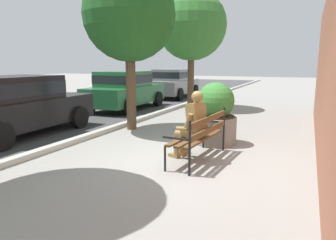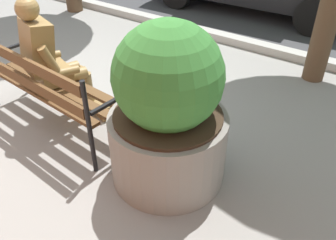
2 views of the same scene
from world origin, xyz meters
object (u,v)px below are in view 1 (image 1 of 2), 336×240
(street_tree_far_corner, at_px, (191,25))
(parked_car_green, at_px, (125,89))
(park_bench, at_px, (201,133))
(bronze_statue_seated, at_px, (191,126))
(concrete_planter, at_px, (215,115))
(parked_car_grey, at_px, (173,82))
(street_tree_down_street, at_px, (129,15))
(parked_car_black, at_px, (17,104))

(street_tree_far_corner, distance_m, parked_car_green, 3.77)
(park_bench, relative_size, bronze_statue_seated, 1.34)
(parked_car_green, bearing_deg, concrete_planter, -127.95)
(concrete_planter, distance_m, street_tree_far_corner, 6.54)
(street_tree_far_corner, bearing_deg, parked_car_grey, 33.87)
(concrete_planter, relative_size, parked_car_green, 0.35)
(bronze_statue_seated, distance_m, street_tree_down_street, 4.08)
(concrete_planter, height_order, street_tree_down_street, street_tree_down_street)
(street_tree_far_corner, distance_m, parked_car_grey, 4.87)
(bronze_statue_seated, relative_size, concrete_planter, 0.95)
(parked_car_green, bearing_deg, bronze_statue_seated, -137.56)
(concrete_planter, xyz_separation_m, parked_car_green, (3.82, 4.90, 0.17))
(bronze_statue_seated, xyz_separation_m, street_tree_down_street, (1.99, 2.55, 2.49))
(street_tree_down_street, height_order, parked_car_black, street_tree_down_street)
(bronze_statue_seated, distance_m, parked_car_green, 7.17)
(street_tree_down_street, height_order, parked_car_grey, street_tree_down_street)
(park_bench, height_order, parked_car_green, parked_car_green)
(parked_car_grey, bearing_deg, concrete_planter, -150.81)
(street_tree_down_street, distance_m, parked_car_black, 3.78)
(bronze_statue_seated, bearing_deg, street_tree_far_corner, 20.39)
(parked_car_black, bearing_deg, street_tree_down_street, -50.02)
(street_tree_down_street, relative_size, parked_car_grey, 1.07)
(street_tree_down_street, bearing_deg, parked_car_black, 129.98)
(parked_car_black, bearing_deg, park_bench, -90.49)
(street_tree_down_street, height_order, street_tree_far_corner, street_tree_far_corner)
(park_bench, bearing_deg, parked_car_green, 43.77)
(street_tree_down_street, bearing_deg, street_tree_far_corner, -0.22)
(parked_car_black, relative_size, parked_car_green, 1.00)
(street_tree_far_corner, bearing_deg, parked_car_green, 123.37)
(park_bench, height_order, concrete_planter, concrete_planter)
(bronze_statue_seated, relative_size, parked_car_black, 0.33)
(concrete_planter, xyz_separation_m, street_tree_down_street, (0.53, 2.62, 2.49))
(parked_car_green, height_order, parked_car_grey, same)
(parked_car_black, distance_m, parked_car_grey, 10.17)
(concrete_planter, xyz_separation_m, parked_car_grey, (8.78, 4.90, 0.17))
(concrete_planter, distance_m, street_tree_down_street, 3.65)
(street_tree_far_corner, xyz_separation_m, parked_car_green, (-1.52, 2.31, -2.57))
(park_bench, height_order, bronze_statue_seated, bronze_statue_seated)
(bronze_statue_seated, relative_size, parked_car_green, 0.33)
(concrete_planter, height_order, parked_car_grey, parked_car_grey)
(parked_car_grey, bearing_deg, street_tree_down_street, -164.51)
(street_tree_down_street, height_order, parked_car_green, street_tree_down_street)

